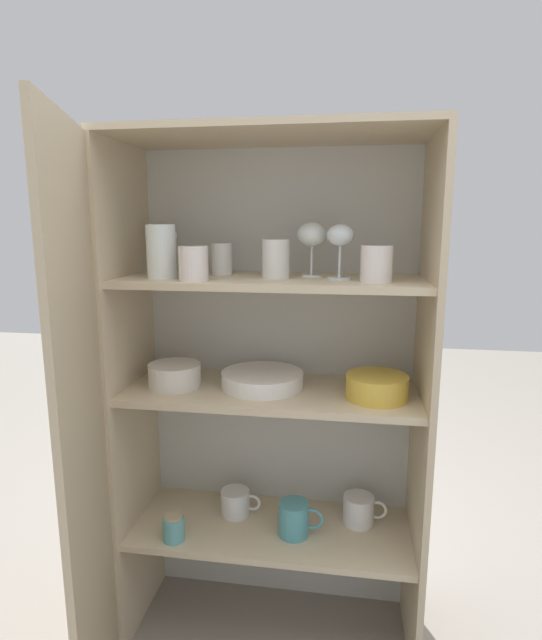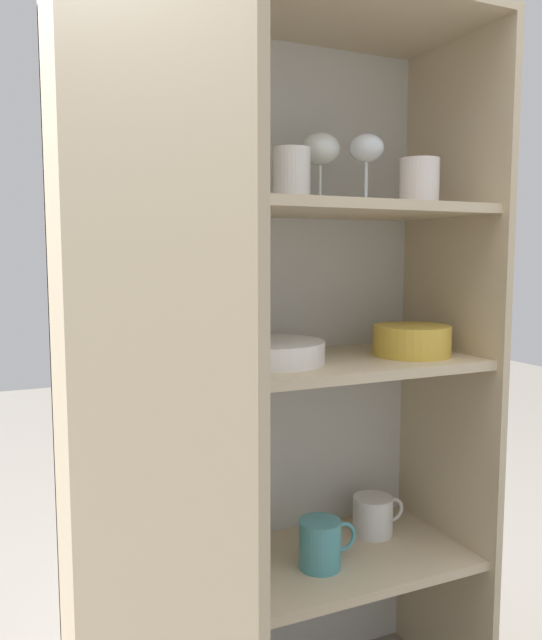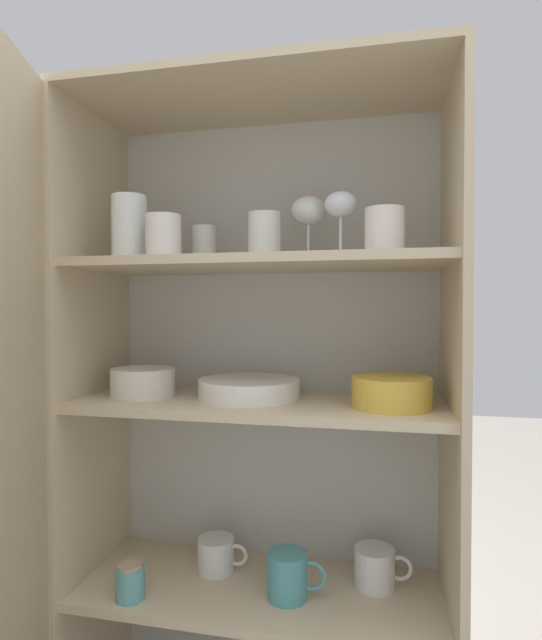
% 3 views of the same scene
% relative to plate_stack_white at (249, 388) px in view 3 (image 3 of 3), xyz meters
% --- Properties ---
extents(cupboard_back_panel, '(0.87, 0.02, 1.49)m').
position_rel_plate_stack_white_xyz_m(cupboard_back_panel, '(0.03, 0.16, -0.07)').
color(cupboard_back_panel, silver).
rests_on(cupboard_back_panel, ground_plane).
extents(cupboard_side_left, '(0.02, 0.37, 1.49)m').
position_rel_plate_stack_white_xyz_m(cupboard_side_left, '(-0.40, -0.02, -0.07)').
color(cupboard_side_left, '#CCB793').
rests_on(cupboard_side_left, ground_plane).
extents(cupboard_side_right, '(0.02, 0.37, 1.49)m').
position_rel_plate_stack_white_xyz_m(cupboard_side_right, '(0.46, -0.02, -0.07)').
color(cupboard_side_right, '#CCB793').
rests_on(cupboard_side_right, ground_plane).
extents(cupboard_top_panel, '(0.87, 0.37, 0.02)m').
position_rel_plate_stack_white_xyz_m(cupboard_top_panel, '(0.03, -0.02, 0.68)').
color(cupboard_top_panel, '#CCB793').
rests_on(cupboard_top_panel, cupboard_side_left).
extents(shelf_board_lower, '(0.84, 0.33, 0.02)m').
position_rel_plate_stack_white_xyz_m(shelf_board_lower, '(0.03, -0.02, -0.47)').
color(shelf_board_lower, beige).
extents(shelf_board_middle, '(0.84, 0.33, 0.02)m').
position_rel_plate_stack_white_xyz_m(shelf_board_middle, '(0.03, -0.02, -0.03)').
color(shelf_board_middle, beige).
extents(shelf_board_upper, '(0.84, 0.33, 0.02)m').
position_rel_plate_stack_white_xyz_m(shelf_board_upper, '(0.03, -0.02, 0.29)').
color(shelf_board_upper, beige).
extents(tumbler_glass_0, '(0.08, 0.08, 0.15)m').
position_rel_plate_stack_white_xyz_m(tumbler_glass_0, '(-0.26, -0.09, 0.38)').
color(tumbler_glass_0, white).
rests_on(tumbler_glass_0, shelf_board_upper).
extents(tumbler_glass_1, '(0.08, 0.08, 0.11)m').
position_rel_plate_stack_white_xyz_m(tumbler_glass_1, '(0.04, -0.03, 0.36)').
color(tumbler_glass_1, white).
rests_on(tumbler_glass_1, shelf_board_upper).
extents(tumbler_glass_2, '(0.06, 0.06, 0.09)m').
position_rel_plate_stack_white_xyz_m(tumbler_glass_2, '(-0.13, 0.04, 0.35)').
color(tumbler_glass_2, white).
rests_on(tumbler_glass_2, shelf_board_upper).
extents(tumbler_glass_3, '(0.08, 0.08, 0.09)m').
position_rel_plate_stack_white_xyz_m(tumbler_glass_3, '(-0.16, -0.13, 0.35)').
color(tumbler_glass_3, silver).
rests_on(tumbler_glass_3, shelf_board_upper).
extents(tumbler_glass_4, '(0.08, 0.08, 0.09)m').
position_rel_plate_stack_white_xyz_m(tumbler_glass_4, '(0.31, -0.08, 0.35)').
color(tumbler_glass_4, silver).
rests_on(tumbler_glass_4, shelf_board_upper).
extents(wine_glass_0, '(0.07, 0.07, 0.14)m').
position_rel_plate_stack_white_xyz_m(wine_glass_0, '(-0.30, 0.05, 0.41)').
color(wine_glass_0, silver).
rests_on(wine_glass_0, shelf_board_upper).
extents(wine_glass_1, '(0.07, 0.07, 0.15)m').
position_rel_plate_stack_white_xyz_m(wine_glass_1, '(0.22, -0.03, 0.41)').
color(wine_glass_1, white).
rests_on(wine_glass_1, shelf_board_upper).
extents(wine_glass_2, '(0.08, 0.08, 0.15)m').
position_rel_plate_stack_white_xyz_m(wine_glass_2, '(0.14, 0.03, 0.41)').
color(wine_glass_2, white).
rests_on(wine_glass_2, shelf_board_upper).
extents(plate_stack_white, '(0.24, 0.24, 0.04)m').
position_rel_plate_stack_white_xyz_m(plate_stack_white, '(0.00, 0.00, 0.00)').
color(plate_stack_white, white).
rests_on(plate_stack_white, shelf_board_middle).
extents(mixing_bowl_large, '(0.17, 0.17, 0.07)m').
position_rel_plate_stack_white_xyz_m(mixing_bowl_large, '(0.33, -0.05, 0.01)').
color(mixing_bowl_large, gold).
rests_on(mixing_bowl_large, shelf_board_middle).
extents(serving_bowl_small, '(0.15, 0.15, 0.07)m').
position_rel_plate_stack_white_xyz_m(serving_bowl_small, '(-0.26, -0.04, 0.01)').
color(serving_bowl_small, silver).
rests_on(serving_bowl_small, shelf_board_middle).
extents(coffee_mug_primary, '(0.13, 0.09, 0.09)m').
position_rel_plate_stack_white_xyz_m(coffee_mug_primary, '(0.30, 0.04, -0.42)').
color(coffee_mug_primary, white).
rests_on(coffee_mug_primary, shelf_board_lower).
extents(coffee_mug_extra_1, '(0.13, 0.09, 0.10)m').
position_rel_plate_stack_white_xyz_m(coffee_mug_extra_1, '(0.10, -0.05, -0.41)').
color(coffee_mug_extra_1, teal).
rests_on(coffee_mug_extra_1, shelf_board_lower).
extents(coffee_mug_extra_2, '(0.13, 0.09, 0.08)m').
position_rel_plate_stack_white_xyz_m(coffee_mug_extra_2, '(-0.09, 0.03, -0.42)').
color(coffee_mug_extra_2, white).
rests_on(coffee_mug_extra_2, shelf_board_lower).
extents(storage_jar, '(0.06, 0.06, 0.08)m').
position_rel_plate_stack_white_xyz_m(storage_jar, '(-0.24, -0.13, -0.42)').
color(storage_jar, '#5BA3A8').
rests_on(storage_jar, shelf_board_lower).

